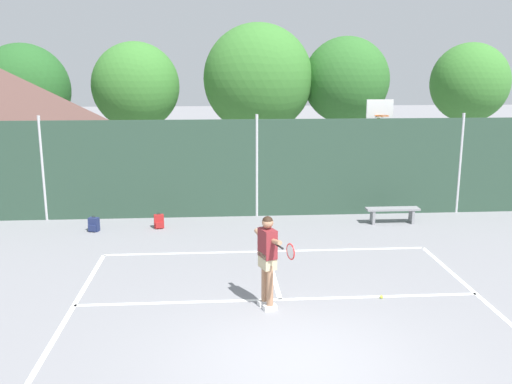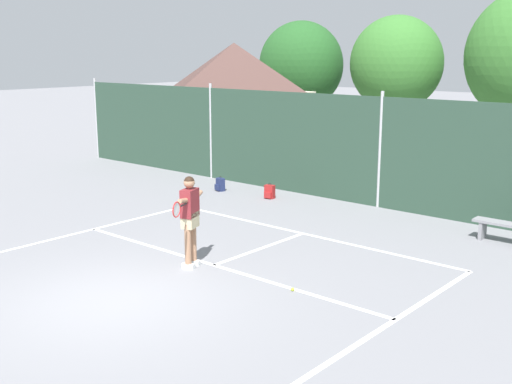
% 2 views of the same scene
% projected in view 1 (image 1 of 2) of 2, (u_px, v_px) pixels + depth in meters
% --- Properties ---
extents(ground_plane, '(120.00, 120.00, 0.00)m').
position_uv_depth(ground_plane, '(298.00, 363.00, 8.86)').
color(ground_plane, gray).
extents(court_markings, '(8.30, 11.10, 0.01)m').
position_uv_depth(court_markings, '(292.00, 343.00, 9.49)').
color(court_markings, white).
rests_on(court_markings, ground).
extents(chainlink_fence, '(26.09, 0.09, 3.20)m').
position_uv_depth(chainlink_fence, '(257.00, 168.00, 17.28)').
color(chainlink_fence, '#284233').
rests_on(chainlink_fence, ground).
extents(basketball_hoop, '(0.90, 0.67, 3.55)m').
position_uv_depth(basketball_hoop, '(378.00, 136.00, 18.84)').
color(basketball_hoop, yellow).
rests_on(basketball_hoop, ground).
extents(clubhouse_building, '(5.44, 4.63, 4.58)m').
position_uv_depth(clubhouse_building, '(5.00, 130.00, 20.15)').
color(clubhouse_building, beige).
rests_on(clubhouse_building, ground).
extents(treeline_backdrop, '(25.30, 4.66, 6.66)m').
position_uv_depth(treeline_backdrop, '(242.00, 83.00, 26.37)').
color(treeline_backdrop, brown).
rests_on(treeline_backdrop, ground).
extents(tennis_player, '(0.64, 1.33, 1.85)m').
position_uv_depth(tennis_player, '(268.00, 254.00, 10.64)').
color(tennis_player, silver).
rests_on(tennis_player, ground).
extents(tennis_ball, '(0.07, 0.07, 0.07)m').
position_uv_depth(tennis_ball, '(382.00, 297.00, 11.32)').
color(tennis_ball, '#CCE033').
rests_on(tennis_ball, ground).
extents(backpack_navy, '(0.32, 0.30, 0.46)m').
position_uv_depth(backpack_navy, '(94.00, 225.00, 15.91)').
color(backpack_navy, navy).
rests_on(backpack_navy, ground).
extents(backpack_red, '(0.31, 0.28, 0.46)m').
position_uv_depth(backpack_red, '(159.00, 222.00, 16.23)').
color(backpack_red, maroon).
rests_on(backpack_red, ground).
extents(courtside_bench, '(1.60, 0.36, 0.48)m').
position_uv_depth(courtside_bench, '(392.00, 212.00, 16.69)').
color(courtside_bench, gray).
rests_on(courtside_bench, ground).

